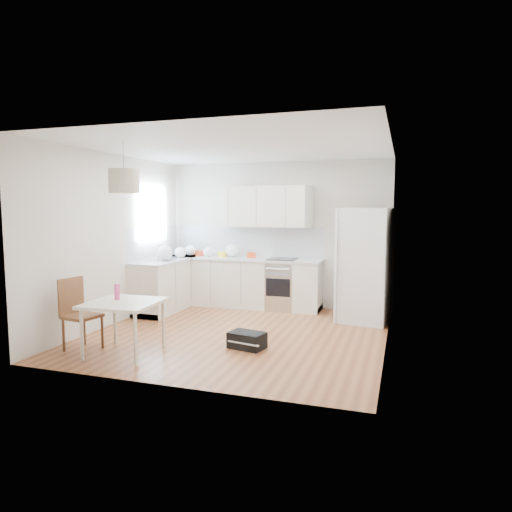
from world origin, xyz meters
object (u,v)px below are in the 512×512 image
(dining_table, at_px, (124,307))
(gym_bag, at_px, (247,340))
(refrigerator, at_px, (367,265))
(dining_chair, at_px, (82,315))

(dining_table, xyz_separation_m, gym_bag, (1.40, 0.71, -0.50))
(dining_table, height_order, gym_bag, dining_table)
(refrigerator, distance_m, dining_table, 3.91)
(refrigerator, xyz_separation_m, dining_chair, (-3.37, -2.77, -0.46))
(refrigerator, height_order, dining_table, refrigerator)
(dining_chair, bearing_deg, gym_bag, 29.83)
(dining_table, bearing_deg, gym_bag, 23.73)
(refrigerator, height_order, dining_chair, refrigerator)
(refrigerator, bearing_deg, gym_bag, -116.83)
(dining_chair, relative_size, gym_bag, 2.04)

